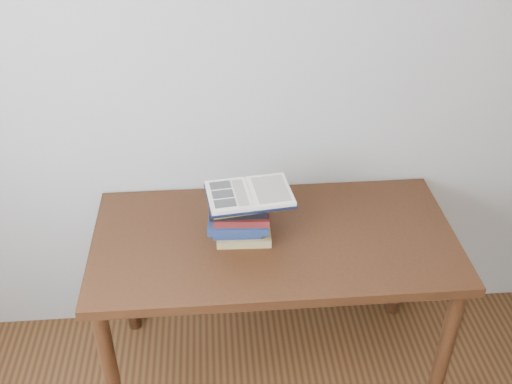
{
  "coord_description": "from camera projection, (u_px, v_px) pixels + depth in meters",
  "views": [
    {
      "loc": [
        -0.29,
        -0.43,
        2.22
      ],
      "look_at": [
        -0.14,
        1.4,
        0.96
      ],
      "focal_mm": 42.0,
      "sensor_mm": 36.0,
      "label": 1
    }
  ],
  "objects": [
    {
      "name": "desk",
      "position": [
        274.0,
        255.0,
        2.39
      ],
      "size": [
        1.42,
        0.71,
        0.76
      ],
      "color": "#401F10",
      "rests_on": "ground"
    },
    {
      "name": "book_stack",
      "position": [
        240.0,
        215.0,
        2.29
      ],
      "size": [
        0.27,
        0.2,
        0.18
      ],
      "color": "tan",
      "rests_on": "desk"
    },
    {
      "name": "open_book",
      "position": [
        250.0,
        194.0,
        2.23
      ],
      "size": [
        0.34,
        0.26,
        0.03
      ],
      "rotation": [
        0.0,
        0.0,
        0.12
      ],
      "color": "black",
      "rests_on": "book_stack"
    }
  ]
}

